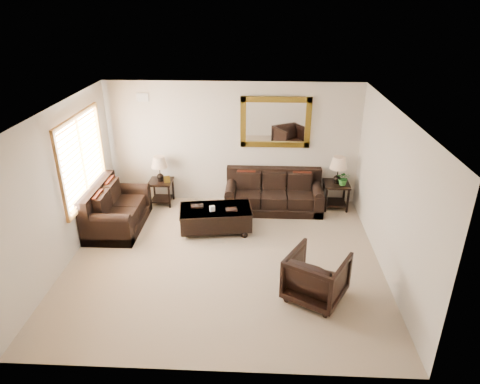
# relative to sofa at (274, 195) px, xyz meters

# --- Properties ---
(room) EXTENTS (5.51, 5.01, 2.71)m
(room) POSITION_rel_sofa_xyz_m (-0.92, -2.09, 1.04)
(room) COLOR #84745B
(room) RESTS_ON ground
(window) EXTENTS (0.07, 1.96, 1.66)m
(window) POSITION_rel_sofa_xyz_m (-3.62, -1.19, 1.24)
(window) COLOR white
(window) RESTS_ON room
(mirror) EXTENTS (1.50, 0.06, 1.10)m
(mirror) POSITION_rel_sofa_xyz_m (0.00, 0.38, 1.54)
(mirror) COLOR #4F360F
(mirror) RESTS_ON room
(air_vent) EXTENTS (0.25, 0.02, 0.18)m
(air_vent) POSITION_rel_sofa_xyz_m (-2.82, 0.39, 2.04)
(air_vent) COLOR #999999
(air_vent) RESTS_ON room
(sofa) EXTENTS (2.09, 0.90, 0.85)m
(sofa) POSITION_rel_sofa_xyz_m (0.00, 0.00, 0.00)
(sofa) COLOR black
(sofa) RESTS_ON room
(loveseat) EXTENTS (0.97, 1.64, 0.92)m
(loveseat) POSITION_rel_sofa_xyz_m (-3.22, -0.99, 0.03)
(loveseat) COLOR black
(loveseat) RESTS_ON room
(end_table_left) EXTENTS (0.51, 0.51, 1.12)m
(end_table_left) POSITION_rel_sofa_xyz_m (-2.51, 0.12, 0.42)
(end_table_left) COLOR black
(end_table_left) RESTS_ON room
(end_table_right) EXTENTS (0.54, 0.54, 1.19)m
(end_table_right) POSITION_rel_sofa_xyz_m (1.37, 0.10, 0.47)
(end_table_right) COLOR black
(end_table_right) RESTS_ON room
(coffee_table) EXTENTS (1.51, 0.96, 0.60)m
(coffee_table) POSITION_rel_sofa_xyz_m (-1.18, -1.02, -0.01)
(coffee_table) COLOR black
(coffee_table) RESTS_ON room
(armchair) EXTENTS (1.11, 1.09, 0.85)m
(armchair) POSITION_rel_sofa_xyz_m (0.58, -3.06, 0.12)
(armchair) COLOR black
(armchair) RESTS_ON floor
(potted_plant) EXTENTS (0.37, 0.39, 0.24)m
(potted_plant) POSITION_rel_sofa_xyz_m (1.48, 0.00, 0.40)
(potted_plant) COLOR #246021
(potted_plant) RESTS_ON end_table_right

